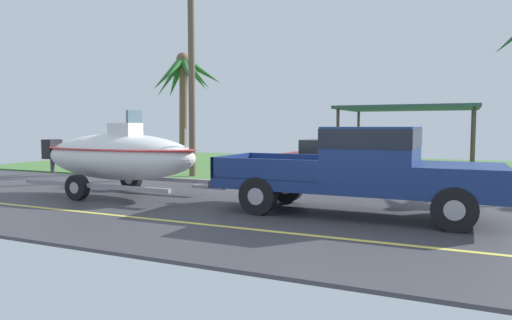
{
  "coord_description": "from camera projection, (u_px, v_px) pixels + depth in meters",
  "views": [
    {
      "loc": [
        2.16,
        -9.2,
        1.86
      ],
      "look_at": [
        -2.52,
        1.04,
        1.03
      ],
      "focal_mm": 32.18,
      "sensor_mm": 36.0,
      "label": 1
    }
  ],
  "objects": [
    {
      "name": "carport_awning",
      "position": [
        408.0,
        109.0,
        21.36
      ],
      "size": [
        6.03,
        4.87,
        2.78
      ],
      "color": "#4C4238",
      "rests_on": "ground"
    },
    {
      "name": "palm_tree_near_left",
      "position": [
        184.0,
        81.0,
        19.11
      ],
      "size": [
        2.84,
        2.76,
        4.91
      ],
      "color": "brown",
      "rests_on": "ground"
    },
    {
      "name": "parked_sedan_near",
      "position": [
        343.0,
        160.0,
        16.38
      ],
      "size": [
        4.47,
        1.82,
        1.38
      ],
      "color": "#B21E19",
      "rests_on": "ground"
    },
    {
      "name": "boat_on_trailer",
      "position": [
        118.0,
        156.0,
        12.27
      ],
      "size": [
        5.85,
        2.28,
        2.28
      ],
      "color": "gray",
      "rests_on": "ground"
    },
    {
      "name": "pickup_truck_towing",
      "position": [
        371.0,
        166.0,
        9.51
      ],
      "size": [
        6.03,
        2.02,
        1.85
      ],
      "color": "navy",
      "rests_on": "ground"
    },
    {
      "name": "ground",
      "position": [
        400.0,
        177.0,
        16.98
      ],
      "size": [
        36.0,
        22.0,
        0.11
      ],
      "color": "#38383D"
    },
    {
      "name": "utility_pole",
      "position": [
        191.0,
        60.0,
        16.37
      ],
      "size": [
        0.24,
        1.8,
        8.17
      ],
      "color": "brown",
      "rests_on": "ground"
    }
  ]
}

